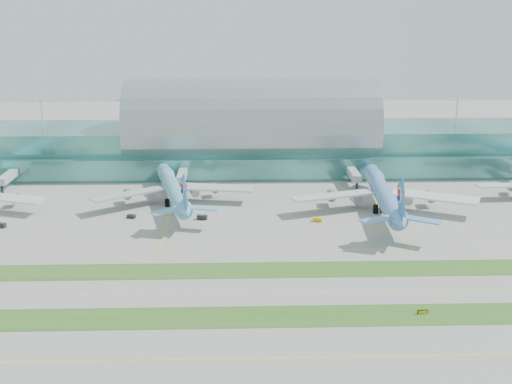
{
  "coord_description": "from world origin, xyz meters",
  "views": [
    {
      "loc": [
        -6.88,
        -176.75,
        77.44
      ],
      "look_at": [
        0.0,
        55.0,
        9.0
      ],
      "focal_mm": 45.0,
      "sensor_mm": 36.0,
      "label": 1
    }
  ],
  "objects_px": {
    "terminal": "(252,139)",
    "airliner_b": "(173,188)",
    "taxiway_sign_east": "(423,312)",
    "airliner_c": "(383,192)"
  },
  "relations": [
    {
      "from": "airliner_c",
      "to": "taxiway_sign_east",
      "type": "bearing_deg",
      "value": -92.0
    },
    {
      "from": "airliner_b",
      "to": "terminal",
      "type": "bearing_deg",
      "value": 47.19
    },
    {
      "from": "airliner_c",
      "to": "taxiway_sign_east",
      "type": "distance_m",
      "value": 88.26
    },
    {
      "from": "airliner_b",
      "to": "airliner_c",
      "type": "height_order",
      "value": "airliner_c"
    },
    {
      "from": "taxiway_sign_east",
      "to": "terminal",
      "type": "bearing_deg",
      "value": 100.52
    },
    {
      "from": "terminal",
      "to": "taxiway_sign_east",
      "type": "distance_m",
      "value": 162.23
    },
    {
      "from": "terminal",
      "to": "airliner_b",
      "type": "xyz_separation_m",
      "value": [
        -33.01,
        -57.56,
        -7.86
      ]
    },
    {
      "from": "terminal",
      "to": "airliner_c",
      "type": "xyz_separation_m",
      "value": [
        49.43,
        -68.83,
        -7.27
      ]
    },
    {
      "from": "airliner_b",
      "to": "airliner_c",
      "type": "bearing_deg",
      "value": -20.77
    },
    {
      "from": "terminal",
      "to": "taxiway_sign_east",
      "type": "bearing_deg",
      "value": -75.39
    }
  ]
}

